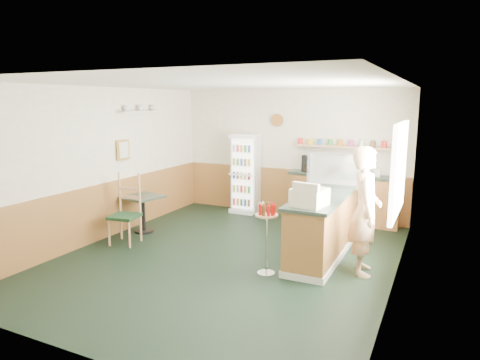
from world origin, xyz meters
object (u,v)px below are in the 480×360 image
Objects in this scene: drinks_fridge at (246,173)px; cafe_chair at (128,207)px; cash_register at (310,197)px; cafe_table at (143,207)px; shopkeeper at (365,211)px; condiment_stand at (267,227)px; display_case at (337,170)px.

drinks_fridge reaches higher than cafe_chair.
cafe_table is at bearing 179.44° from cash_register.
drinks_fridge is 3.66m from cash_register.
cafe_chair is (-3.26, 0.03, -0.49)m from cash_register.
shopkeeper reaches higher than condiment_stand.
cash_register is at bearing -10.46° from cafe_chair.
cafe_chair is (-2.72, 0.28, -0.06)m from condiment_stand.
shopkeeper is at bearing -60.47° from display_case.
cafe_table is at bearing 73.38° from shopkeeper.
cafe_chair is at bearing -170.87° from cash_register.
condiment_stand is 2.99m from cafe_table.
shopkeeper reaches higher than cafe_table.
drinks_fridge reaches higher than display_case.
shopkeeper is at bearing 38.70° from cash_register.
cash_register reaches higher than cafe_chair.
cafe_table is at bearing 163.28° from condiment_stand.
cash_register is (0.00, -1.63, -0.14)m from display_case.
display_case is 1.25× the size of cafe_table.
condiment_stand is at bearing -145.55° from cash_register.
cafe_chair reaches higher than cafe_table.
condiment_stand is 0.84× the size of cafe_chair.
condiment_stand is at bearing -15.79° from cafe_chair.
display_case reaches higher than cash_register.
cafe_chair is at bearing -108.97° from drinks_fridge.
cafe_chair is at bearing 174.20° from condiment_stand.
cash_register is at bearing -50.93° from drinks_fridge.
shopkeeper is at bearing 27.29° from condiment_stand.
display_case is at bearing 16.64° from cafe_table.
drinks_fridge is 0.95× the size of shopkeeper.
cash_register is (2.30, -2.83, 0.26)m from drinks_fridge.
condiment_stand is (-0.54, -0.25, -0.43)m from cash_register.
cafe_chair is at bearing -153.91° from display_case.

